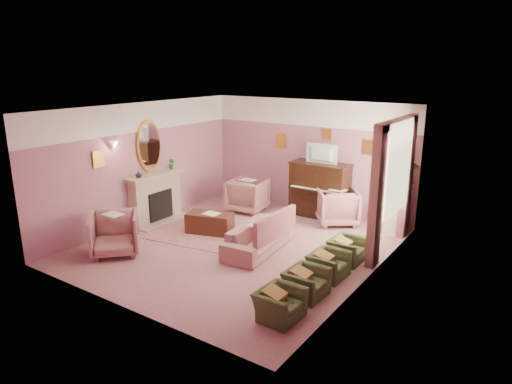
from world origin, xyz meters
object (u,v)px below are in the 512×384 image
Objects in this scene: sofa at (258,233)px; floral_armchair_left at (248,194)px; piano at (320,190)px; olive_chair_d at (347,246)px; television at (320,152)px; floral_armchair_right at (337,205)px; olive_chair_c at (328,261)px; coffee_table at (210,223)px; olive_chair_b at (306,278)px; olive_chair_a at (280,299)px; floral_armchair_front at (114,232)px; side_table at (393,218)px.

floral_armchair_left is (-1.66, 1.98, 0.08)m from sofa.
piano is 2.72m from olive_chair_d.
television reaches higher than floral_armchair_right.
coffee_table is at bearing 170.38° from olive_chair_c.
sofa is (1.45, -0.23, 0.15)m from coffee_table.
television is 4.27m from olive_chair_b.
olive_chair_d is at bearing 90.00° from olive_chair_b.
olive_chair_a is (3.13, -2.17, 0.07)m from coffee_table.
piano reaches higher than floral_armchair_right.
piano reaches higher than olive_chair_b.
floral_armchair_left reaches higher than olive_chair_d.
piano is at bearing 62.64° from floral_armchair_front.
floral_armchair_left is at bearing 130.41° from olive_chair_a.
olive_chair_d is (3.92, 2.24, -0.16)m from floral_armchair_front.
floral_armchair_right is at bearing -21.05° from television.
coffee_table is at bearing 156.65° from olive_chair_b.
television is 1.16× the size of olive_chair_d.
olive_chair_b is (3.92, 0.60, -0.16)m from floral_armchair_front.
olive_chair_c is (1.65, -2.95, -0.35)m from piano.
floral_armchair_front is (-2.24, -1.72, 0.08)m from sofa.
floral_armchair_front is 1.34× the size of olive_chair_c.
floral_armchair_right is at bearing 119.64° from olive_chair_d.
coffee_table is at bearing -134.15° from floral_armchair_right.
television is 1.16× the size of olive_chair_b.
olive_chair_a is at bearing -49.59° from floral_armchair_left.
coffee_table is at bearing -174.71° from olive_chair_d.
floral_armchair_right is 1.34× the size of olive_chair_d.
sofa is 1.76m from olive_chair_d.
piano is at bearing 113.67° from olive_chair_b.
sofa is (-0.02, -2.60, -1.22)m from television.
television is at bearing 62.37° from floral_armchair_front.
sofa is 2.59m from floral_armchair_left.
television reaches higher than olive_chair_a.
side_table is (0.22, 1.98, 0.05)m from olive_chair_d.
piano is at bearing 109.80° from olive_chair_a.
piano reaches higher than olive_chair_c.
floral_armchair_front is at bearing -98.87° from floral_armchair_left.
television is at bearing 113.95° from olive_chair_b.
olive_chair_d is 0.98× the size of side_table.
side_table is (3.35, 2.27, 0.12)m from coffee_table.
floral_armchair_front is at bearing -142.44° from sofa.
olive_chair_c reaches higher than coffee_table.
floral_armchair_left is at bearing 96.83° from coffee_table.
coffee_table is at bearing 170.93° from sofa.
olive_chair_c and olive_chair_d have the same top height.
floral_armchair_left reaches higher than coffee_table.
floral_armchair_right is at bearing 9.62° from floral_armchair_left.
piano is 4.13m from olive_chair_b.
olive_chair_b is (1.65, -3.77, -0.35)m from piano.
piano is 4.89m from olive_chair_a.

